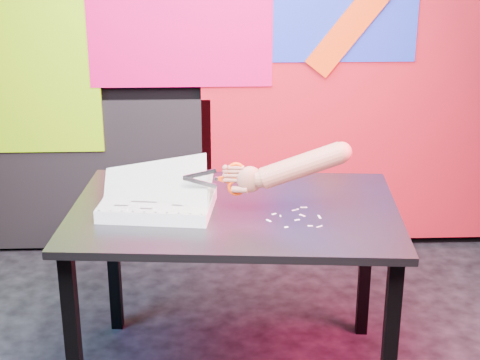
{
  "coord_description": "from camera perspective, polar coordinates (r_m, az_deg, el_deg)",
  "views": [
    {
      "loc": [
        -0.09,
        -2.35,
        1.81
      ],
      "look_at": [
        0.01,
        0.23,
        0.87
      ],
      "focal_mm": 55.0,
      "sensor_mm": 36.0,
      "label": 1
    }
  ],
  "objects": [
    {
      "name": "room",
      "position": [
        2.4,
        -0.01,
        8.97
      ],
      "size": [
        3.01,
        3.01,
        2.71
      ],
      "color": "black",
      "rests_on": "ground"
    },
    {
      "name": "scissors",
      "position": [
        2.7,
        -0.64,
        0.08
      ],
      "size": [
        0.23,
        0.03,
        0.13
      ],
      "rotation": [
        0.0,
        0.0,
        -0.11
      ],
      "color": "silver",
      "rests_on": "printout_stack"
    },
    {
      "name": "hand_forearm",
      "position": [
        2.67,
        4.13,
        0.96
      ],
      "size": [
        0.45,
        0.12,
        0.2
      ],
      "rotation": [
        0.0,
        0.0,
        -0.11
      ],
      "color": "#B55743",
      "rests_on": "work_table"
    },
    {
      "name": "work_table",
      "position": [
        2.84,
        -0.42,
        -3.77
      ],
      "size": [
        1.31,
        0.93,
        0.75
      ],
      "rotation": [
        0.0,
        0.0,
        -0.08
      ],
      "color": "black",
      "rests_on": "ground"
    },
    {
      "name": "paper_clippings",
      "position": [
        2.73,
        4.42,
        -2.86
      ],
      "size": [
        0.21,
        0.2,
        0.0
      ],
      "color": "white",
      "rests_on": "work_table"
    },
    {
      "name": "printout_stack",
      "position": [
        2.79,
        -6.39,
        -1.84
      ],
      "size": [
        0.45,
        0.35,
        0.22
      ],
      "rotation": [
        0.0,
        0.0,
        -0.13
      ],
      "color": "silver",
      "rests_on": "work_table"
    },
    {
      "name": "backdrop",
      "position": [
        3.91,
        0.05,
        7.42
      ],
      "size": [
        2.88,
        0.05,
        2.08
      ],
      "color": "red",
      "rests_on": "ground"
    }
  ]
}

